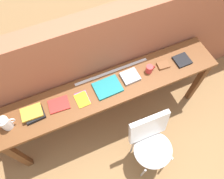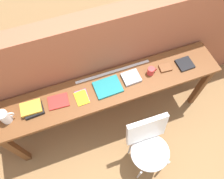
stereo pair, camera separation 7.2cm
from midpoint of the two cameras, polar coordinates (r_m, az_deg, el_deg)
The scene contains 14 objects.
ground_plane at distance 3.04m, azimuth 1.25°, elevation -12.11°, with size 40.00×40.00×0.00m, color olive.
brick_wall_back at distance 2.59m, azimuth -4.29°, elevation 5.66°, with size 6.00×0.20×1.57m, color #935138.
sideboard at distance 2.45m, azimuth -1.30°, elevation -0.89°, with size 2.50×0.44×0.88m.
chair_white_moulded at distance 2.50m, azimuth 9.40°, elevation -13.46°, with size 0.45×0.46×0.89m.
pitcher_white at distance 2.32m, azimuth -26.83°, elevation -7.91°, with size 0.14×0.10×0.18m.
book_stack_leftmost at distance 2.31m, azimuth -20.73°, elevation -5.91°, with size 0.22×0.17×0.06m.
magazine_cycling at distance 2.30m, azimuth -14.57°, elevation -3.85°, with size 0.21×0.16×0.02m, color red.
pamphlet_pile_colourful at distance 2.28m, azimuth -8.73°, elevation -2.48°, with size 0.14×0.18×0.01m.
book_open_centre at distance 2.32m, azimuth -2.05°, elevation 0.58°, with size 0.28×0.22×0.02m, color #19757A.
book_grey_hardcover at distance 2.39m, azimuth 3.90°, elevation 3.40°, with size 0.19×0.17×0.03m, color #9E9EA3.
mug at distance 2.43m, azimuth 8.93°, elevation 5.32°, with size 0.11×0.08×0.09m.
leather_journal_brown at distance 2.53m, azimuth 12.43°, elevation 6.25°, with size 0.13×0.10×0.02m, color brown.
book_repair_rightmost at distance 2.62m, azimuth 17.09°, elevation 7.32°, with size 0.17×0.17×0.02m, color black.
ruler_metal_back_edge at distance 2.43m, azimuth -0.91°, elevation 4.70°, with size 0.87×0.03×0.00m, color silver.
Camera 1 is at (-0.45, -0.77, 2.91)m, focal length 35.00 mm.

